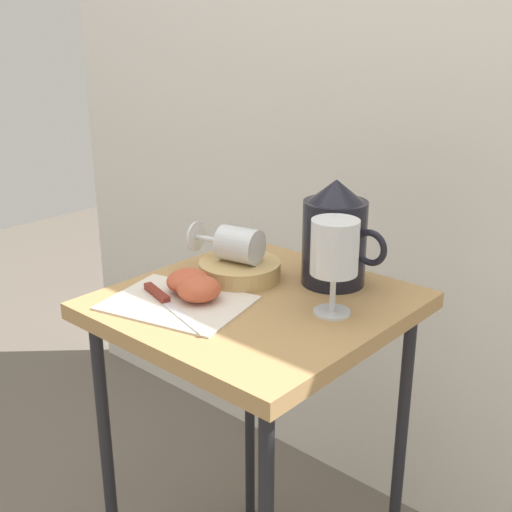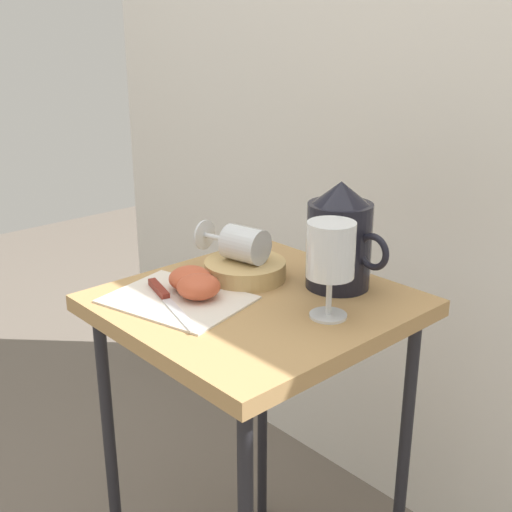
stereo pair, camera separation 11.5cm
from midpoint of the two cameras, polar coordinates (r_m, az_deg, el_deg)
The scene contains 10 objects.
curtain_drape at distance 1.52m, azimuth 10.90°, elevation 8.67°, with size 2.40×0.03×1.84m, color silver.
table at distance 1.21m, azimuth -2.73°, elevation -7.28°, with size 0.49×0.50×0.73m.
linen_napkin at distance 1.17m, azimuth -9.63°, elevation -4.11°, with size 0.24×0.18×0.00m, color silver.
basket_tray at distance 1.26m, azimuth -4.03°, elevation -1.29°, with size 0.16×0.16×0.04m, color tan.
pitcher at distance 1.22m, azimuth 4.20°, elevation 1.19°, with size 0.17×0.12×0.20m.
wine_glass_upright at distance 1.08m, azimuth 3.84°, elevation 0.29°, with size 0.08×0.08×0.17m.
wine_glass_tipped_near at distance 1.25m, azimuth -4.31°, elevation 0.98°, with size 0.15×0.09×0.07m.
apple_half_left at distance 1.20m, azimuth -8.70°, elevation -2.23°, with size 0.08×0.08×0.04m, color #C15133.
apple_half_right at distance 1.16m, azimuth -7.83°, elevation -2.91°, with size 0.08×0.08×0.04m, color #C15133.
knife at distance 1.17m, azimuth -10.73°, elevation -3.89°, with size 0.22×0.08×0.01m.
Camera 1 is at (0.72, -0.81, 1.20)m, focal length 45.90 mm.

